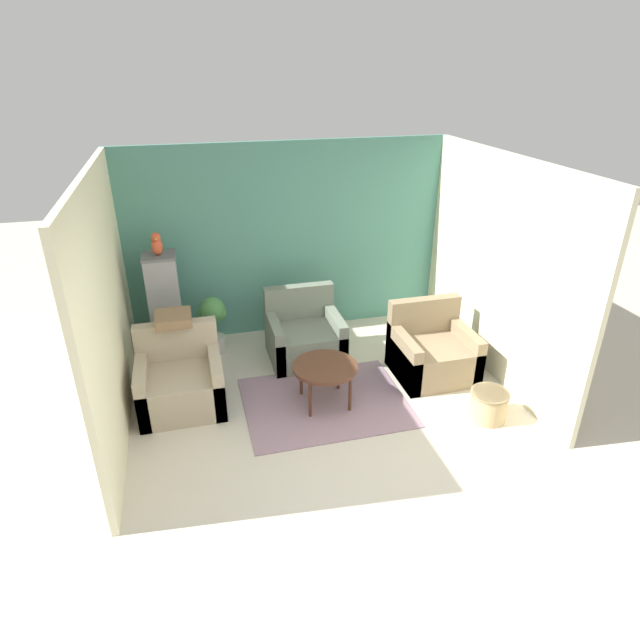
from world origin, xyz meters
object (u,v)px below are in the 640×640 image
(potted_plant, at_px, (213,319))
(armchair_middle, at_px, (304,337))
(coffee_table, at_px, (325,369))
(wicker_basket, at_px, (489,404))
(birdcage, at_px, (166,312))
(parrot, at_px, (157,244))
(armchair_left, at_px, (181,383))
(armchair_right, at_px, (432,353))

(potted_plant, bearing_deg, armchair_middle, -21.85)
(coffee_table, bearing_deg, wicker_basket, -23.98)
(birdcage, relative_size, wicker_basket, 3.44)
(birdcage, relative_size, parrot, 5.00)
(armchair_left, xyz_separation_m, potted_plant, (0.43, 1.10, 0.18))
(armchair_right, bearing_deg, coffee_table, -168.89)
(armchair_left, relative_size, armchair_middle, 1.00)
(armchair_right, height_order, birdcage, birdcage)
(coffee_table, height_order, wicker_basket, coffee_table)
(coffee_table, bearing_deg, birdcage, 138.45)
(parrot, bearing_deg, wicker_basket, -33.77)
(armchair_left, distance_m, armchair_middle, 1.65)
(birdcage, height_order, potted_plant, birdcage)
(parrot, distance_m, potted_plant, 1.16)
(parrot, bearing_deg, armchair_right, -21.16)
(potted_plant, xyz_separation_m, wicker_basket, (2.62, -2.15, -0.29))
(coffee_table, bearing_deg, armchair_right, 11.11)
(armchair_middle, bearing_deg, potted_plant, 158.15)
(armchair_left, xyz_separation_m, parrot, (-0.10, 1.06, 1.21))
(armchair_left, height_order, potted_plant, armchair_left)
(coffee_table, xyz_separation_m, armchair_middle, (0.01, 1.03, -0.15))
(wicker_basket, bearing_deg, potted_plant, 140.62)
(parrot, height_order, potted_plant, parrot)
(armchair_right, height_order, potted_plant, armchair_right)
(wicker_basket, bearing_deg, parrot, 146.23)
(coffee_table, relative_size, armchair_left, 0.79)
(armchair_right, xyz_separation_m, potted_plant, (-2.43, 1.19, 0.18))
(armchair_middle, distance_m, parrot, 2.05)
(armchair_left, distance_m, potted_plant, 1.20)
(birdcage, distance_m, wicker_basket, 3.83)
(coffee_table, distance_m, armchair_middle, 1.04)
(armchair_right, relative_size, armchair_middle, 1.00)
(armchair_middle, xyz_separation_m, birdcage, (-1.61, 0.39, 0.35))
(birdcage, bearing_deg, coffee_table, -41.55)
(armchair_left, relative_size, parrot, 3.22)
(coffee_table, height_order, parrot, parrot)
(armchair_middle, bearing_deg, parrot, 166.36)
(coffee_table, bearing_deg, armchair_left, 166.60)
(armchair_middle, bearing_deg, coffee_table, -90.69)
(coffee_table, distance_m, parrot, 2.38)
(armchair_left, relative_size, armchair_right, 1.00)
(armchair_right, relative_size, parrot, 3.22)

